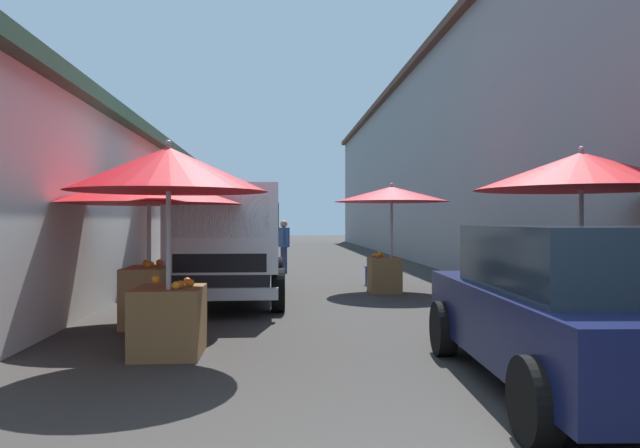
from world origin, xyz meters
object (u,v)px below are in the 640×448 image
at_px(fruit_stall_far_left, 583,193).
at_px(vendor_by_crates, 284,243).
at_px(fruit_stall_near_right, 196,200).
at_px(delivery_truck, 227,247).
at_px(parked_scooter, 222,257).
at_px(plastic_stool, 371,271).
at_px(fruit_stall_near_left, 390,206).
at_px(fruit_stall_far_right, 149,202).
at_px(hatchback_car, 576,307).
at_px(fruit_stall_mid_lane, 169,197).

height_order(fruit_stall_far_left, vendor_by_crates, fruit_stall_far_left).
bearing_deg(fruit_stall_near_right, vendor_by_crates, -29.88).
bearing_deg(delivery_truck, parked_scooter, 6.04).
distance_m(fruit_stall_far_left, plastic_stool, 7.07).
xyz_separation_m(fruit_stall_near_left, delivery_truck, (-1.97, 3.25, -0.76)).
relative_size(fruit_stall_far_right, delivery_truck, 0.54).
bearing_deg(plastic_stool, parked_scooter, 47.10).
bearing_deg(hatchback_car, fruit_stall_far_right, 51.21).
relative_size(fruit_stall_near_right, plastic_stool, 6.62).
height_order(hatchback_car, delivery_truck, delivery_truck).
xyz_separation_m(fruit_stall_far_left, vendor_by_crates, (9.89, 3.57, -0.98)).
height_order(fruit_stall_far_right, parked_scooter, fruit_stall_far_right).
height_order(fruit_stall_mid_lane, fruit_stall_far_right, fruit_stall_mid_lane).
xyz_separation_m(fruit_stall_near_right, delivery_truck, (-3.05, -0.94, -0.91)).
height_order(fruit_stall_far_right, hatchback_car, fruit_stall_far_right).
bearing_deg(fruit_stall_near_right, parked_scooter, -3.25).
xyz_separation_m(fruit_stall_mid_lane, parked_scooter, (10.78, 0.41, -1.30)).
xyz_separation_m(fruit_stall_mid_lane, fruit_stall_far_right, (2.11, 0.66, 0.01)).
bearing_deg(vendor_by_crates, parked_scooter, 79.18).
bearing_deg(hatchback_car, fruit_stall_far_left, -29.38).
bearing_deg(fruit_stall_near_right, hatchback_car, -152.24).
xyz_separation_m(fruit_stall_near_left, fruit_stall_near_right, (1.08, 4.20, 0.15)).
relative_size(fruit_stall_far_right, hatchback_car, 0.67).
distance_m(fruit_stall_near_right, hatchback_car, 9.60).
distance_m(fruit_stall_mid_lane, hatchback_car, 4.21).
distance_m(fruit_stall_far_left, vendor_by_crates, 10.56).
distance_m(fruit_stall_near_left, hatchback_car, 7.43).
height_order(vendor_by_crates, parked_scooter, vendor_by_crates).
bearing_deg(fruit_stall_near_left, fruit_stall_far_left, -165.47).
distance_m(fruit_stall_near_right, fruit_stall_far_right, 4.85).
relative_size(parked_scooter, plastic_stool, 3.89).
bearing_deg(plastic_stool, fruit_stall_near_left, -171.93).
distance_m(fruit_stall_near_left, parked_scooter, 6.46).
bearing_deg(vendor_by_crates, delivery_truck, 170.80).
bearing_deg(fruit_stall_far_left, hatchback_car, 150.62).
relative_size(hatchback_car, parked_scooter, 2.36).
bearing_deg(fruit_stall_far_right, fruit_stall_near_left, -48.27).
bearing_deg(fruit_stall_far_right, vendor_by_crates, -13.68).
bearing_deg(fruit_stall_near_left, vendor_by_crates, 25.67).
distance_m(fruit_stall_far_left, fruit_stall_far_right, 5.82).
xyz_separation_m(fruit_stall_far_right, vendor_by_crates, (8.33, -2.03, -0.90)).
relative_size(fruit_stall_near_left, fruit_stall_near_right, 0.84).
bearing_deg(fruit_stall_mid_lane, fruit_stall_far_left, -83.68).
distance_m(fruit_stall_far_right, plastic_stool, 6.70).
bearing_deg(parked_scooter, hatchback_car, -161.01).
relative_size(delivery_truck, vendor_by_crates, 3.27).
bearing_deg(fruit_stall_near_left, fruit_stall_far_right, 131.73).
bearing_deg(hatchback_car, delivery_truck, 32.98).
bearing_deg(plastic_stool, fruit_stall_far_left, -166.78).
xyz_separation_m(fruit_stall_far_left, plastic_stool, (6.72, 1.58, -1.51)).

